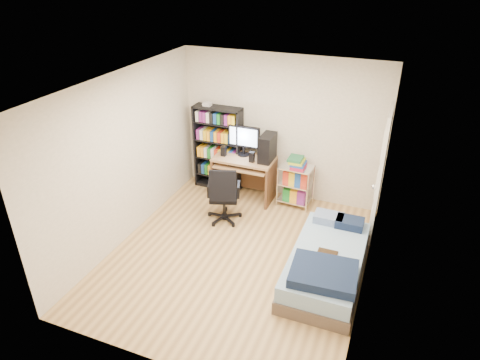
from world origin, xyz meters
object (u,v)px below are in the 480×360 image
at_px(media_shelf, 218,147).
at_px(office_chair, 224,204).
at_px(bed, 327,264).
at_px(computer_desk, 251,161).

relative_size(media_shelf, office_chair, 1.65).
xyz_separation_m(media_shelf, bed, (2.38, -1.84, -0.56)).
bearing_deg(office_chair, computer_desk, 62.78).
relative_size(computer_desk, bed, 0.71).
height_order(media_shelf, office_chair, media_shelf).
xyz_separation_m(media_shelf, computer_desk, (0.69, -0.17, -0.09)).
bearing_deg(bed, media_shelf, 142.28).
bearing_deg(office_chair, media_shelf, 99.33).
bearing_deg(computer_desk, bed, -44.75).
height_order(computer_desk, bed, computer_desk).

